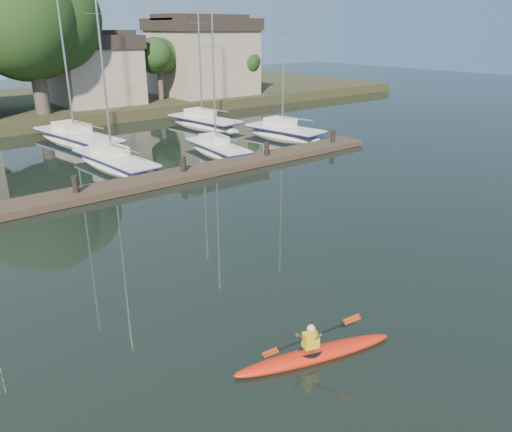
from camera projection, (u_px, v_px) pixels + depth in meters
ground at (332, 292)px, 15.80m from camera, size 160.00×160.00×0.00m
kayak at (314, 352)px, 12.59m from camera, size 4.42×1.81×1.42m
dock at (134, 184)px, 25.94m from camera, size 34.00×2.00×1.80m
sailboat_2 at (115, 169)px, 30.17m from camera, size 2.75×9.01×14.70m
sailboat_3 at (217, 155)px, 33.47m from camera, size 2.54×7.35×11.62m
sailboat_4 at (284, 139)px, 38.45m from camera, size 3.44×7.98×13.13m
sailboat_6 at (78, 145)px, 36.39m from camera, size 3.95×11.32×17.64m
sailboat_7 at (204, 128)px, 42.55m from camera, size 3.43×9.03×14.21m
shore at (17, 82)px, 44.97m from camera, size 90.00×25.25×12.75m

